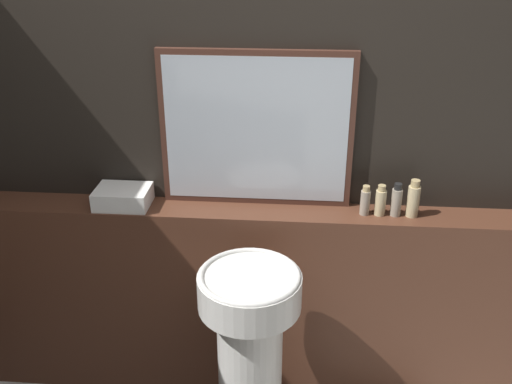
{
  "coord_description": "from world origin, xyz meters",
  "views": [
    {
      "loc": [
        0.25,
        -1.03,
        2.12
      ],
      "look_at": [
        0.08,
        1.07,
        1.12
      ],
      "focal_mm": 40.0,
      "sensor_mm": 36.0,
      "label": 1
    }
  ],
  "objects_px": {
    "pedestal_sink": "(250,354)",
    "towel_stack": "(123,197)",
    "shampoo_bottle": "(365,201)",
    "lotion_bottle": "(396,201)",
    "mirror": "(256,130)",
    "body_wash_bottle": "(413,200)",
    "conditioner_bottle": "(381,201)"
  },
  "relations": [
    {
      "from": "pedestal_sink",
      "to": "towel_stack",
      "type": "relative_size",
      "value": 3.94
    },
    {
      "from": "pedestal_sink",
      "to": "shampoo_bottle",
      "type": "height_order",
      "value": "shampoo_bottle"
    },
    {
      "from": "shampoo_bottle",
      "to": "lotion_bottle",
      "type": "relative_size",
      "value": 0.9
    },
    {
      "from": "mirror",
      "to": "body_wash_bottle",
      "type": "distance_m",
      "value": 0.72
    },
    {
      "from": "shampoo_bottle",
      "to": "towel_stack",
      "type": "bearing_deg",
      "value": 180.0
    },
    {
      "from": "mirror",
      "to": "shampoo_bottle",
      "type": "height_order",
      "value": "mirror"
    },
    {
      "from": "towel_stack",
      "to": "conditioner_bottle",
      "type": "distance_m",
      "value": 1.12
    },
    {
      "from": "body_wash_bottle",
      "to": "mirror",
      "type": "bearing_deg",
      "value": 173.49
    },
    {
      "from": "conditioner_bottle",
      "to": "body_wash_bottle",
      "type": "height_order",
      "value": "body_wash_bottle"
    },
    {
      "from": "shampoo_bottle",
      "to": "lotion_bottle",
      "type": "bearing_deg",
      "value": 0.0
    },
    {
      "from": "conditioner_bottle",
      "to": "lotion_bottle",
      "type": "distance_m",
      "value": 0.07
    },
    {
      "from": "mirror",
      "to": "body_wash_bottle",
      "type": "relative_size",
      "value": 4.93
    },
    {
      "from": "pedestal_sink",
      "to": "towel_stack",
      "type": "bearing_deg",
      "value": 145.94
    },
    {
      "from": "lotion_bottle",
      "to": "towel_stack",
      "type": "bearing_deg",
      "value": 180.0
    },
    {
      "from": "mirror",
      "to": "shampoo_bottle",
      "type": "relative_size",
      "value": 6.18
    },
    {
      "from": "towel_stack",
      "to": "shampoo_bottle",
      "type": "bearing_deg",
      "value": 0.0
    },
    {
      "from": "body_wash_bottle",
      "to": "shampoo_bottle",
      "type": "bearing_deg",
      "value": 180.0
    },
    {
      "from": "towel_stack",
      "to": "body_wash_bottle",
      "type": "relative_size",
      "value": 1.42
    },
    {
      "from": "shampoo_bottle",
      "to": "pedestal_sink",
      "type": "bearing_deg",
      "value": -138.7
    },
    {
      "from": "shampoo_bottle",
      "to": "body_wash_bottle",
      "type": "bearing_deg",
      "value": 0.0
    },
    {
      "from": "shampoo_bottle",
      "to": "conditioner_bottle",
      "type": "xyz_separation_m",
      "value": [
        0.06,
        -0.0,
        0.0
      ]
    },
    {
      "from": "mirror",
      "to": "towel_stack",
      "type": "bearing_deg",
      "value": -172.51
    },
    {
      "from": "towel_stack",
      "to": "shampoo_bottle",
      "type": "height_order",
      "value": "shampoo_bottle"
    },
    {
      "from": "shampoo_bottle",
      "to": "conditioner_bottle",
      "type": "relative_size",
      "value": 0.96
    },
    {
      "from": "towel_stack",
      "to": "conditioner_bottle",
      "type": "relative_size",
      "value": 1.71
    },
    {
      "from": "mirror",
      "to": "lotion_bottle",
      "type": "relative_size",
      "value": 5.55
    },
    {
      "from": "pedestal_sink",
      "to": "mirror",
      "type": "bearing_deg",
      "value": 91.53
    },
    {
      "from": "body_wash_bottle",
      "to": "pedestal_sink",
      "type": "bearing_deg",
      "value": -148.54
    },
    {
      "from": "pedestal_sink",
      "to": "conditioner_bottle",
      "type": "bearing_deg",
      "value": 37.6
    },
    {
      "from": "lotion_bottle",
      "to": "conditioner_bottle",
      "type": "bearing_deg",
      "value": -180.0
    },
    {
      "from": "conditioner_bottle",
      "to": "body_wash_bottle",
      "type": "relative_size",
      "value": 0.83
    },
    {
      "from": "mirror",
      "to": "lotion_bottle",
      "type": "height_order",
      "value": "mirror"
    }
  ]
}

